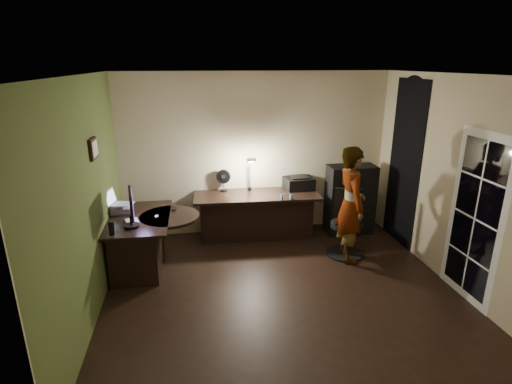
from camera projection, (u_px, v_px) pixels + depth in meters
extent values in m
cube|color=black|center=(280.00, 288.00, 5.25)|extent=(4.50, 4.00, 0.01)
cube|color=silver|center=(285.00, 74.00, 4.41)|extent=(4.50, 4.00, 0.01)
cube|color=tan|center=(255.00, 154.00, 6.71)|extent=(4.50, 0.01, 2.70)
cube|color=tan|center=(344.00, 273.00, 2.95)|extent=(4.50, 0.01, 2.70)
cube|color=tan|center=(87.00, 201.00, 4.47)|extent=(0.01, 4.00, 2.70)
cube|color=tan|center=(452.00, 182.00, 5.18)|extent=(0.01, 4.00, 2.70)
cube|color=#495A29|center=(88.00, 201.00, 4.48)|extent=(0.00, 4.00, 2.70)
cube|color=black|center=(405.00, 164.00, 6.28)|extent=(0.01, 0.90, 2.60)
cube|color=white|center=(475.00, 219.00, 4.76)|extent=(0.02, 0.92, 2.10)
cube|color=black|center=(93.00, 149.00, 4.75)|extent=(0.04, 0.30, 0.25)
cube|color=black|center=(141.00, 243.00, 5.65)|extent=(0.86, 1.37, 0.78)
cube|color=black|center=(257.00, 216.00, 6.65)|extent=(2.08, 0.82, 0.77)
cube|color=black|center=(350.00, 200.00, 6.80)|extent=(0.80, 0.40, 1.19)
cube|color=silver|center=(120.00, 209.00, 5.65)|extent=(0.30, 0.27, 0.11)
cube|color=silver|center=(121.00, 197.00, 5.60)|extent=(0.38, 0.36, 0.22)
cube|color=black|center=(130.00, 213.00, 5.15)|extent=(0.18, 0.53, 0.35)
ellipsoid|color=silver|center=(157.00, 216.00, 5.49)|extent=(0.08, 0.09, 0.03)
cube|color=black|center=(174.00, 208.00, 5.82)|extent=(0.07, 0.13, 0.01)
cube|color=black|center=(117.00, 229.00, 5.08)|extent=(0.02, 0.13, 0.01)
cylinder|color=black|center=(112.00, 228.00, 4.89)|extent=(0.09, 0.09, 0.18)
cube|color=silver|center=(132.00, 221.00, 5.34)|extent=(0.21, 0.26, 0.01)
cube|color=black|center=(224.00, 180.00, 6.64)|extent=(0.26, 0.19, 0.36)
cube|color=#215489|center=(286.00, 196.00, 6.26)|extent=(0.20, 0.10, 0.09)
cube|color=black|center=(299.00, 182.00, 6.78)|extent=(0.51, 0.41, 0.21)
cube|color=black|center=(249.00, 172.00, 6.60)|extent=(0.24, 0.32, 0.63)
cube|color=black|center=(347.00, 225.00, 6.01)|extent=(0.73, 0.73, 1.00)
imported|color=#D8A88C|center=(351.00, 205.00, 5.77)|extent=(0.42, 0.62, 1.72)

